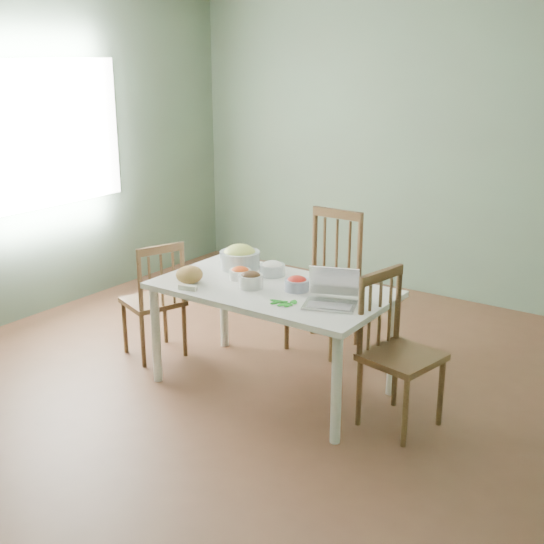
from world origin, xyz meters
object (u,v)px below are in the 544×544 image
Objects in this scene: chair_left at (153,299)px; laptop at (330,290)px; chair_right at (402,353)px; chair_far at (323,282)px; bread_boule at (189,275)px; dining_table at (272,338)px; bowl_squash at (240,257)px.

laptop reaches higher than chair_left.
chair_left is at bearing 104.08° from chair_right.
chair_left is (-0.94, -0.82, -0.08)m from chair_far.
bread_boule is at bearing 112.60° from chair_right.
dining_table is 5.43× the size of bowl_squash.
chair_far reaches higher than bread_boule.
chair_left is at bearing -138.47° from chair_far.
chair_far is 3.71× the size of bowl_squash.
chair_right reaches higher than bread_boule.
chair_far is 1.18× the size of chair_left.
chair_far reaches higher than chair_right.
chair_left is (-1.02, -0.05, 0.08)m from dining_table.
chair_far is at bearing 67.93° from bread_boule.
bowl_squash is 0.95m from laptop.
chair_left reaches higher than dining_table.
chair_right is at bearing -36.55° from chair_far.
bread_boule is (0.53, -0.19, 0.33)m from chair_left.
dining_table is 1.62× the size of chair_right.
bowl_squash reaches higher than bread_boule.
dining_table is 1.73× the size of chair_left.
bread_boule is (-0.41, -1.01, 0.25)m from chair_far.
bowl_squash is (-0.42, 0.21, 0.43)m from dining_table.
chair_far is 1.23m from chair_right.
laptop is (-0.42, -0.12, 0.34)m from chair_right.
dining_table is at bearing 149.04° from laptop.
chair_left is 1.93m from chair_right.
chair_far is at bearing 58.34° from bowl_squash.
dining_table is 1.02m from chair_left.
bread_boule reaches higher than dining_table.
chair_left is 3.14× the size of bowl_squash.
dining_table is 4.92× the size of laptop.
bread_boule is (-0.49, -0.24, 0.41)m from dining_table.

